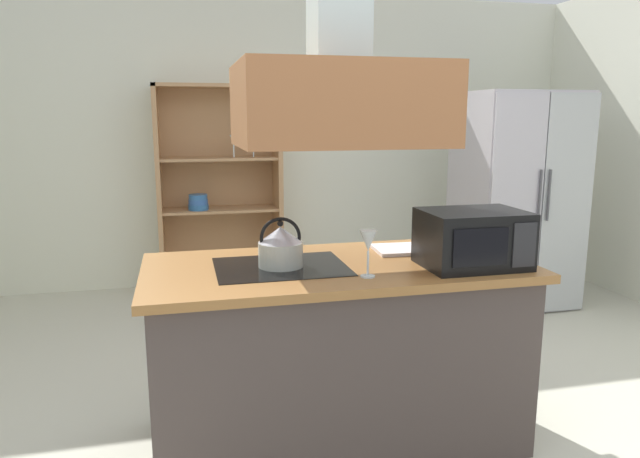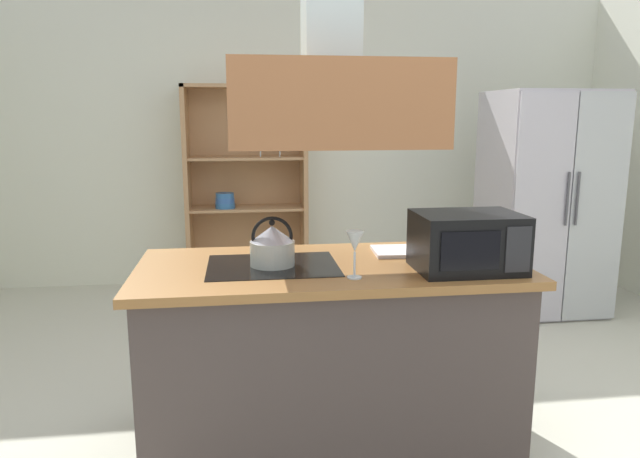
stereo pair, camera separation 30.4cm
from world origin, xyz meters
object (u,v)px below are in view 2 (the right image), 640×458
dish_cabinet (246,199)px  wine_glass_on_counter (355,243)px  microwave (467,242)px  kettle (272,246)px  cutting_board (407,251)px  refrigerator (545,203)px

dish_cabinet → wine_glass_on_counter: bearing=-82.0°
dish_cabinet → microwave: dish_cabinet is taller
kettle → microwave: microwave is taller
cutting_board → wine_glass_on_counter: 0.57m
dish_cabinet → kettle: dish_cabinet is taller
kettle → wine_glass_on_counter: bearing=-36.6°
refrigerator → cutting_board: 2.25m
kettle → wine_glass_on_counter: size_ratio=1.12×
kettle → cutting_board: kettle is taller
refrigerator → dish_cabinet: 2.61m
kettle → dish_cabinet: bearing=91.9°
refrigerator → microwave: refrigerator is taller
microwave → refrigerator: bearing=53.4°
dish_cabinet → kettle: 2.80m
microwave → wine_glass_on_counter: bearing=-173.3°
dish_cabinet → wine_glass_on_counter: size_ratio=9.01×
dish_cabinet → wine_glass_on_counter: 3.08m
cutting_board → microwave: size_ratio=0.74×
cutting_board → kettle: bearing=-166.0°
microwave → wine_glass_on_counter: (-0.53, -0.06, 0.02)m
refrigerator → wine_glass_on_counter: size_ratio=8.64×
dish_cabinet → cutting_board: 2.73m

